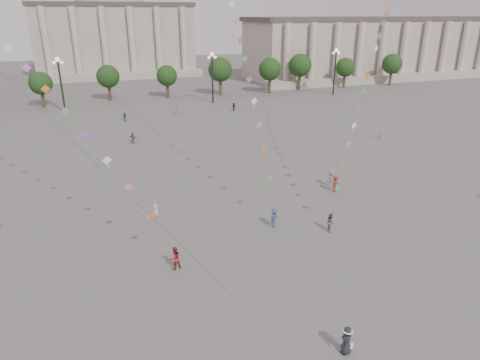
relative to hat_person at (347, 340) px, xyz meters
name	(u,v)px	position (x,y,z in m)	size (l,w,h in m)	color
ground	(303,325)	(-1.21, 2.90, -0.92)	(360.00, 360.00, 0.00)	#4E4C4A
hall_east	(379,48)	(73.79, 96.79, 7.50)	(84.00, 26.22, 17.20)	#A19487
hall_central	(113,27)	(-1.21, 132.12, 13.31)	(48.30, 34.30, 35.50)	#A19487
tree_row	(136,76)	(-1.21, 80.90, 4.47)	(137.12, 5.12, 8.00)	#3C2C1E
lamp_post_mid_west	(60,75)	(-16.21, 72.90, 6.43)	(2.00, 0.90, 10.65)	#262628
lamp_post_mid_east	(212,68)	(13.79, 72.90, 6.43)	(2.00, 0.90, 10.65)	#262628
lamp_post_far_east	(335,63)	(43.79, 72.90, 6.43)	(2.00, 0.90, 10.65)	#262628
person_crowd_0	(125,116)	(-5.95, 62.74, -0.13)	(0.92, 0.38, 1.58)	navy
person_crowd_4	(176,110)	(3.94, 64.90, -0.11)	(1.51, 0.48, 1.63)	beige
person_crowd_6	(331,178)	(12.60, 22.46, 0.03)	(1.23, 0.71, 1.91)	slate
person_crowd_7	(382,134)	(30.12, 36.54, -0.13)	(1.46, 0.47, 1.58)	white
person_crowd_8	(335,184)	(12.23, 20.95, 0.03)	(1.22, 0.70, 1.90)	maroon
person_crowd_9	(234,107)	(15.56, 64.20, -0.14)	(1.45, 0.46, 1.56)	black
person_crowd_12	(133,138)	(-6.29, 47.60, -0.07)	(1.58, 0.50, 1.70)	slate
person_crowd_13	(156,211)	(-7.32, 21.16, -0.17)	(0.55, 0.36, 1.50)	silver
kite_flyer_0	(175,258)	(-7.43, 12.00, 0.01)	(0.91, 0.71, 1.86)	maroon
kite_flyer_1	(274,218)	(2.54, 15.66, -0.01)	(1.18, 0.68, 1.83)	navy
kite_flyer_2	(331,222)	(6.99, 13.27, -0.04)	(0.85, 0.67, 1.76)	#5A5B5F
hat_person	(347,340)	(0.00, 0.00, 0.00)	(1.02, 0.85, 1.78)	black
kite_train_east	(391,1)	(23.60, 29.82, 18.67)	(31.59, 30.98, 55.76)	#3F3F3F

